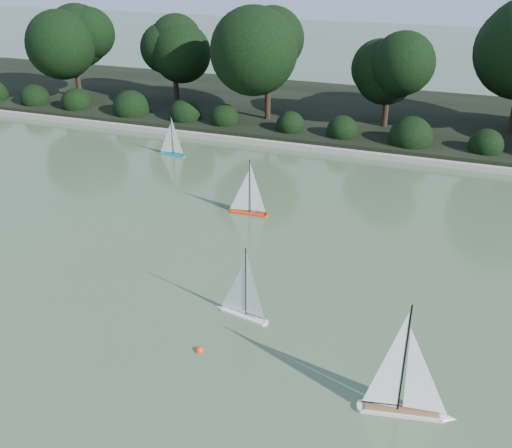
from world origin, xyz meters
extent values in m
plane|color=#3D5332|center=(0.00, 0.00, 0.00)|extent=(80.00, 80.00, 0.00)
cube|color=gray|center=(0.00, 9.00, 0.09)|extent=(40.00, 0.35, 0.18)
cube|color=black|center=(0.00, 13.00, 0.15)|extent=(40.00, 8.00, 0.30)
cylinder|color=black|center=(-11.00, 11.20, 0.76)|extent=(0.20, 0.20, 1.51)
sphere|color=black|center=(-11.00, 11.20, 2.58)|extent=(2.38, 2.38, 2.38)
cylinder|color=black|center=(-7.00, 11.80, 0.68)|extent=(0.20, 0.20, 1.37)
sphere|color=black|center=(-7.00, 11.80, 2.38)|extent=(2.24, 2.24, 2.24)
cylinder|color=black|center=(-3.00, 10.90, 0.83)|extent=(0.20, 0.20, 1.66)
sphere|color=black|center=(-3.00, 10.90, 2.85)|extent=(2.66, 2.66, 2.66)
cylinder|color=black|center=(1.00, 11.40, 0.63)|extent=(0.20, 0.20, 1.26)
sphere|color=black|center=(1.00, 11.40, 2.21)|extent=(2.10, 2.10, 2.10)
sphere|color=black|center=(-12.00, 9.90, 0.45)|extent=(1.10, 1.10, 1.10)
sphere|color=black|center=(-10.00, 9.90, 0.45)|extent=(1.10, 1.10, 1.10)
sphere|color=black|center=(-8.00, 9.90, 0.45)|extent=(1.10, 1.10, 1.10)
sphere|color=black|center=(-6.00, 9.90, 0.45)|extent=(1.10, 1.10, 1.10)
sphere|color=black|center=(-4.00, 9.90, 0.45)|extent=(1.10, 1.10, 1.10)
sphere|color=black|center=(-2.00, 9.90, 0.45)|extent=(1.10, 1.10, 1.10)
sphere|color=black|center=(0.00, 9.90, 0.45)|extent=(1.10, 1.10, 1.10)
sphere|color=black|center=(2.00, 9.90, 0.45)|extent=(1.10, 1.10, 1.10)
sphere|color=black|center=(4.00, 9.90, 0.45)|extent=(1.10, 1.10, 1.10)
cube|color=white|center=(0.23, 0.03, 0.04)|extent=(0.89, 0.35, 0.09)
cone|color=white|center=(-0.27, 0.13, 0.04)|extent=(0.21, 0.21, 0.17)
cylinder|color=white|center=(0.65, -0.06, 0.04)|extent=(0.12, 0.12, 0.09)
cylinder|color=black|center=(0.27, 0.02, 0.76)|extent=(0.02, 0.02, 1.35)
cylinder|color=black|center=(0.46, -0.02, 0.14)|extent=(0.39, 0.09, 0.01)
cube|color=silver|center=(3.14, -1.37, 0.06)|extent=(1.14, 0.42, 0.11)
cone|color=silver|center=(3.78, -1.25, 0.06)|extent=(0.26, 0.26, 0.22)
cylinder|color=silver|center=(2.59, -1.47, 0.06)|extent=(0.16, 0.16, 0.11)
cube|color=olive|center=(3.14, -1.37, 0.12)|extent=(1.04, 0.35, 0.01)
cylinder|color=black|center=(3.09, -1.38, 0.98)|extent=(0.03, 0.03, 1.74)
cylinder|color=black|center=(2.85, -1.42, 0.18)|extent=(0.51, 0.11, 0.02)
cube|color=red|center=(-1.15, 4.00, 0.04)|extent=(0.89, 0.20, 0.09)
cone|color=red|center=(-1.67, 3.98, 0.04)|extent=(0.18, 0.18, 0.18)
cylinder|color=red|center=(-0.71, 4.01, 0.04)|extent=(0.11, 0.11, 0.09)
cylinder|color=black|center=(-1.11, 4.00, 0.77)|extent=(0.02, 0.02, 1.37)
cylinder|color=black|center=(-0.91, 4.00, 0.14)|extent=(0.41, 0.02, 0.01)
cube|color=#0D8598|center=(-4.83, 7.14, 0.04)|extent=(0.80, 0.23, 0.08)
cone|color=#0D8598|center=(-5.28, 7.18, 0.04)|extent=(0.17, 0.17, 0.16)
cylinder|color=#0D8598|center=(-4.43, 7.10, 0.04)|extent=(0.10, 0.10, 0.08)
cylinder|color=black|center=(-4.79, 7.13, 0.69)|extent=(0.02, 0.02, 1.23)
cylinder|color=black|center=(-4.61, 7.12, 0.13)|extent=(0.36, 0.05, 0.01)
sphere|color=#FF360D|center=(-0.12, -1.10, 0.00)|extent=(0.14, 0.14, 0.14)
camera|label=1|loc=(3.23, -7.71, 6.02)|focal=40.00mm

